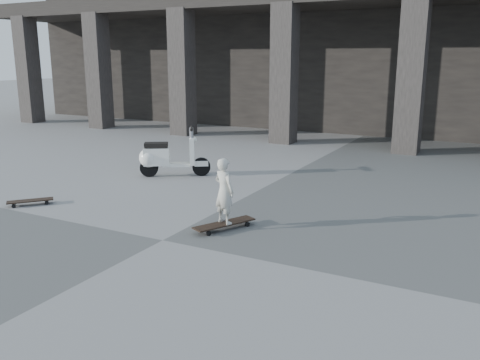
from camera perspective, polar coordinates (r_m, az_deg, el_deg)
The scene contains 6 objects.
ground at distance 7.26m, azimuth -8.68°, elevation -6.71°, with size 90.00×90.00×0.00m, color #535350.
colonnade at distance 19.65m, azimuth 16.26°, elevation 14.67°, with size 28.00×8.82×6.00m.
longboard at distance 7.60m, azimuth -1.76°, elevation -4.98°, with size 0.65×1.00×0.10m.
skateboard_spare at distance 9.54m, azimuth -22.49°, elevation -2.21°, with size 0.64×0.70×0.09m.
child at distance 7.45m, azimuth -1.79°, elevation -1.23°, with size 0.36×0.24×0.99m, color beige.
scooter at distance 10.99m, azimuth -8.68°, elevation 2.55°, with size 1.34×0.96×1.06m.
Camera 1 is at (4.09, -5.44, 2.51)m, focal length 38.00 mm.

